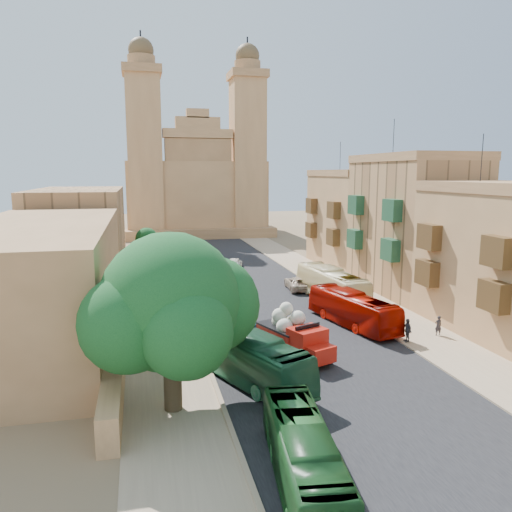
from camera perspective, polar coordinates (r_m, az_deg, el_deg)
name	(u,v)px	position (r m, az deg, el deg)	size (l,w,h in m)	color
ground	(380,426)	(25.90, 13.95, -18.32)	(260.00, 260.00, 0.00)	brown
road_surface	(247,287)	(52.77, -0.99, -3.58)	(14.00, 140.00, 0.01)	black
sidewalk_east	(332,283)	(55.51, 8.65, -3.03)	(5.00, 140.00, 0.01)	tan
sidewalk_west	(156,292)	(51.67, -11.37, -4.05)	(5.00, 140.00, 0.01)	tan
kerb_east	(310,283)	(54.63, 6.21, -3.12)	(0.25, 140.00, 0.12)	tan
kerb_west	(181,290)	(51.78, -8.60, -3.88)	(0.25, 140.00, 0.12)	tan
townhouse_b	(510,258)	(41.63, 27.07, -0.25)	(9.00, 14.00, 14.90)	#AD7C4E
townhouse_c	(412,223)	(52.82, 17.40, 3.59)	(9.00, 14.00, 17.40)	tan
townhouse_d	(354,218)	(65.27, 11.13, 4.24)	(9.00, 14.00, 15.90)	#AD7C4E
west_wall	(122,312)	(41.78, -15.08, -6.18)	(1.00, 40.00, 1.80)	#AD7C4E
west_building_low	(41,280)	(39.68, -23.34, -2.56)	(10.00, 28.00, 8.40)	#996C43
west_building_mid	(80,230)	(65.02, -19.45, 2.83)	(10.00, 22.00, 10.00)	tan
church	(195,185)	(99.48, -6.99, 8.05)	(28.00, 22.50, 36.30)	#AD7C4E
ficus_tree	(172,307)	(25.16, -9.56, -5.73)	(9.15, 8.42, 9.15)	#3B2E1D
street_tree_a	(156,311)	(33.48, -11.34, -6.21)	(2.92, 2.92, 4.50)	#3B2E1D
street_tree_b	(151,277)	(45.19, -11.86, -2.35)	(2.76, 2.76, 4.25)	#3B2E1D
street_tree_c	(149,253)	(56.95, -12.18, 0.33)	(2.99, 2.99, 4.60)	#3B2E1D
street_tree_d	(147,239)	(68.82, -12.38, 1.91)	(3.03, 3.03, 4.65)	#3B2E1D
red_truck	(294,334)	(33.10, 4.42, -8.89)	(4.13, 6.31, 3.49)	#B8190E
olive_pickup	(342,298)	(45.19, 9.84, -4.76)	(2.51, 4.79, 1.90)	#46511E
bus_green_south	(303,457)	(20.66, 5.45, -21.86)	(2.07, 8.86, 2.47)	#1A4D20
bus_green_north	(244,355)	(29.62, -1.36, -11.30)	(2.43, 10.39, 2.89)	#1F5634
bus_red_east	(353,309)	(40.20, 10.98, -6.00)	(2.24, 9.57, 2.67)	#9F0A00
bus_cream_east	(331,285)	(47.49, 8.58, -3.28)	(2.58, 11.01, 3.07)	#FEE9AB
car_blue_a	(243,319)	(39.40, -1.44, -7.16)	(1.56, 3.89, 1.32)	teal
car_white_a	(211,288)	(49.84, -5.17, -3.61)	(1.43, 4.10, 1.35)	white
car_cream	(298,283)	(51.72, 4.86, -3.11)	(2.27, 4.93, 1.37)	tan
car_dkblue	(204,266)	(61.38, -5.96, -1.19)	(1.72, 4.24, 1.23)	#0F2042
car_white_b	(235,263)	(63.15, -2.46, -0.78)	(1.60, 3.97, 1.35)	white
car_blue_b	(201,253)	(72.04, -6.26, 0.37)	(1.21, 3.48, 1.15)	#3D90C1
pedestrian_a	(438,326)	(39.71, 20.11, -7.49)	(0.55, 0.36, 1.50)	#29272A
pedestrian_c	(407,330)	(37.56, 16.91, -8.12)	(1.00, 0.42, 1.71)	#3A3A41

